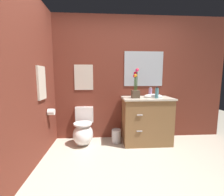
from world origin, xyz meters
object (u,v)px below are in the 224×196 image
(trash_bin, at_px, (116,136))
(wall_mirror, at_px, (144,69))
(soap_bottle, at_px, (157,93))
(wall_poster, at_px, (84,77))
(toilet_paper_roll, at_px, (51,112))
(hanging_towel, at_px, (41,83))
(lotion_bottle, at_px, (150,93))
(flower_vase, at_px, (136,88))
(toilet, at_px, (83,131))
(vanity_cabinet, at_px, (146,120))

(trash_bin, height_order, wall_mirror, wall_mirror)
(soap_bottle, height_order, wall_poster, wall_poster)
(toilet_paper_roll, bearing_deg, hanging_towel, -104.61)
(lotion_bottle, bearing_deg, flower_vase, -165.47)
(wall_poster, bearing_deg, wall_mirror, 0.00)
(lotion_bottle, relative_size, wall_mirror, 0.25)
(toilet, bearing_deg, wall_poster, 90.00)
(toilet, bearing_deg, vanity_cabinet, -1.23)
(lotion_bottle, xyz_separation_m, wall_poster, (-1.29, 0.27, 0.29))
(trash_bin, bearing_deg, flower_vase, -11.33)
(lotion_bottle, height_order, wall_poster, wall_poster)
(vanity_cabinet, relative_size, lotion_bottle, 5.43)
(hanging_towel, xyz_separation_m, toilet_paper_roll, (0.06, 0.21, -0.51))
(hanging_towel, bearing_deg, vanity_cabinet, 11.94)
(soap_bottle, height_order, toilet_paper_roll, soap_bottle)
(toilet, relative_size, lotion_bottle, 3.48)
(flower_vase, relative_size, soap_bottle, 2.59)
(flower_vase, xyz_separation_m, wall_poster, (-0.99, 0.35, 0.20))
(toilet, relative_size, trash_bin, 2.54)
(flower_vase, relative_size, toilet_paper_roll, 4.98)
(lotion_bottle, height_order, wall_mirror, wall_mirror)
(vanity_cabinet, xyz_separation_m, soap_bottle, (0.14, -0.13, 0.53))
(lotion_bottle, height_order, trash_bin, lotion_bottle)
(vanity_cabinet, height_order, wall_poster, wall_poster)
(toilet_paper_roll, bearing_deg, soap_bottle, 1.26)
(flower_vase, height_order, hanging_towel, hanging_towel)
(trash_bin, relative_size, toilet_paper_roll, 2.47)
(hanging_towel, relative_size, toilet_paper_roll, 4.73)
(wall_poster, distance_m, hanging_towel, 0.89)
(flower_vase, bearing_deg, vanity_cabinet, 13.43)
(wall_poster, bearing_deg, soap_bottle, -17.19)
(vanity_cabinet, xyz_separation_m, flower_vase, (-0.24, -0.06, 0.62))
(hanging_towel, distance_m, toilet_paper_roll, 0.56)
(flower_vase, xyz_separation_m, lotion_bottle, (0.31, 0.08, -0.09))
(toilet, xyz_separation_m, trash_bin, (0.64, -0.01, -0.11))
(vanity_cabinet, bearing_deg, flower_vase, -166.57)
(vanity_cabinet, distance_m, hanging_towel, 1.98)
(lotion_bottle, xyz_separation_m, toilet_paper_roll, (-1.81, -0.19, -0.31))
(soap_bottle, bearing_deg, lotion_bottle, 115.77)
(lotion_bottle, relative_size, trash_bin, 0.73)
(trash_bin, xyz_separation_m, toilet_paper_roll, (-1.16, -0.18, 0.54))
(flower_vase, relative_size, hanging_towel, 1.05)
(soap_bottle, height_order, lotion_bottle, soap_bottle)
(soap_bottle, xyz_separation_m, lotion_bottle, (-0.07, 0.15, -0.01))
(trash_bin, xyz_separation_m, wall_poster, (-0.64, 0.28, 1.14))
(trash_bin, bearing_deg, vanity_cabinet, -1.25)
(wall_poster, bearing_deg, flower_vase, -19.57)
(toilet, xyz_separation_m, wall_poster, (-0.00, 0.27, 1.03))
(flower_vase, distance_m, lotion_bottle, 0.33)
(lotion_bottle, xyz_separation_m, trash_bin, (-0.65, -0.01, -0.85))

